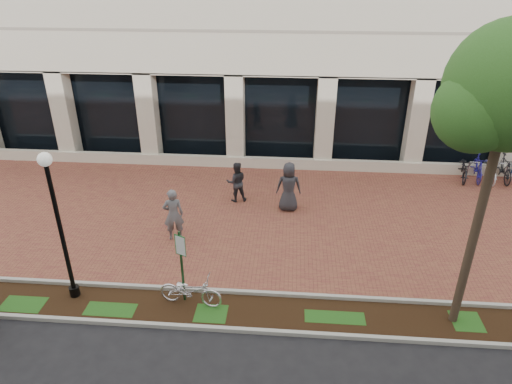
# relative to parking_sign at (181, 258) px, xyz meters

# --- Properties ---
(ground) EXTENTS (120.00, 120.00, 0.00)m
(ground) POSITION_rel_parking_sign_xyz_m (2.28, 4.90, -1.45)
(ground) COLOR black
(ground) RESTS_ON ground
(brick_plaza) EXTENTS (40.00, 9.00, 0.01)m
(brick_plaza) POSITION_rel_parking_sign_xyz_m (2.28, 4.90, -1.44)
(brick_plaza) COLOR brown
(brick_plaza) RESTS_ON ground
(planting_strip) EXTENTS (40.00, 1.50, 0.01)m
(planting_strip) POSITION_rel_parking_sign_xyz_m (2.28, -0.35, -1.44)
(planting_strip) COLOR black
(planting_strip) RESTS_ON ground
(curb_plaza_side) EXTENTS (40.00, 0.12, 0.12)m
(curb_plaza_side) POSITION_rel_parking_sign_xyz_m (2.28, 0.40, -1.39)
(curb_plaza_side) COLOR #A1A197
(curb_plaza_side) RESTS_ON ground
(curb_street_side) EXTENTS (40.00, 0.12, 0.12)m
(curb_street_side) POSITION_rel_parking_sign_xyz_m (2.28, -1.10, -1.39)
(curb_street_side) COLOR #A1A197
(curb_street_side) RESTS_ON ground
(parking_sign) EXTENTS (0.34, 0.07, 2.25)m
(parking_sign) POSITION_rel_parking_sign_xyz_m (0.00, 0.00, 0.00)
(parking_sign) COLOR #163D1D
(parking_sign) RESTS_ON ground
(lamppost) EXTENTS (0.36, 0.36, 4.39)m
(lamppost) POSITION_rel_parking_sign_xyz_m (-3.17, -0.05, 1.03)
(lamppost) COLOR black
(lamppost) RESTS_ON ground
(street_tree) EXTENTS (3.28, 2.74, 7.63)m
(street_tree) POSITION_rel_parking_sign_xyz_m (7.33, -0.17, 4.62)
(street_tree) COLOR #433126
(street_tree) RESTS_ON ground
(locked_bicycle) EXTENTS (1.86, 0.84, 0.94)m
(locked_bicycle) POSITION_rel_parking_sign_xyz_m (0.22, -0.14, -0.98)
(locked_bicycle) COLOR silver
(locked_bicycle) RESTS_ON ground
(pedestrian_left) EXTENTS (0.78, 0.61, 1.88)m
(pedestrian_left) POSITION_rel_parking_sign_xyz_m (-1.03, 3.15, -0.51)
(pedestrian_left) COLOR #5A5B5F
(pedestrian_left) RESTS_ON ground
(pedestrian_mid) EXTENTS (0.92, 0.80, 1.63)m
(pedestrian_mid) POSITION_rel_parking_sign_xyz_m (0.75, 6.09, -0.63)
(pedestrian_mid) COLOR #26262A
(pedestrian_mid) RESTS_ON ground
(pedestrian_right) EXTENTS (0.96, 0.64, 1.92)m
(pedestrian_right) POSITION_rel_parking_sign_xyz_m (2.80, 5.52, -0.48)
(pedestrian_right) COLOR #29292E
(pedestrian_right) RESTS_ON ground
(bollard) EXTENTS (0.12, 0.12, 0.99)m
(bollard) POSITION_rel_parking_sign_xyz_m (10.78, 7.36, -0.94)
(bollard) COLOR #B9BABE
(bollard) RESTS_ON ground
(bike_rack_cluster) EXTENTS (3.60, 2.05, 1.14)m
(bike_rack_cluster) POSITION_rel_parking_sign_xyz_m (11.72, 8.91, -0.91)
(bike_rack_cluster) COLOR black
(bike_rack_cluster) RESTS_ON ground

